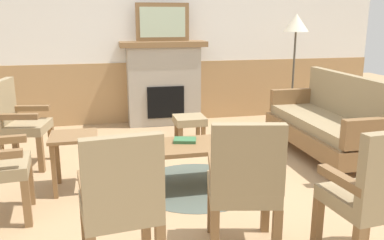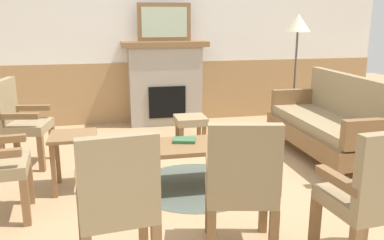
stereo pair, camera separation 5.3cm
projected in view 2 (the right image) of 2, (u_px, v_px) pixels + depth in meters
ground_plane at (199, 179)px, 4.21m from camera, size 14.00×14.00×0.00m
wall_back at (162, 38)px, 6.35m from camera, size 7.20×0.14×2.70m
fireplace at (165, 82)px, 6.28m from camera, size 1.30×0.44×1.28m
framed_picture at (164, 22)px, 6.06m from camera, size 0.80×0.04×0.56m
couch at (328, 125)px, 4.80m from camera, size 0.70×1.80×0.98m
coffee_table at (196, 149)px, 3.97m from camera, size 0.96×0.56×0.44m
round_rug at (195, 185)px, 4.06m from camera, size 1.23×1.23×0.01m
book_on_table at (184, 140)px, 4.01m from camera, size 0.25×0.22×0.03m
footstool at (190, 122)px, 5.39m from camera, size 0.40×0.40×0.36m
armchair_near_fireplace at (19, 119)px, 4.50m from camera, size 0.55×0.55×0.98m
armchair_front_left at (372, 193)px, 2.61m from camera, size 0.52×0.52×0.98m
armchair_front_center at (117, 198)px, 2.53m from camera, size 0.53×0.53×0.98m
armchair_corner_left at (242, 181)px, 2.79m from camera, size 0.57×0.57×0.98m
side_table at (74, 146)px, 3.90m from camera, size 0.44×0.44×0.55m
floor_lamp_by_couch at (298, 30)px, 5.82m from camera, size 0.36×0.36×1.68m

